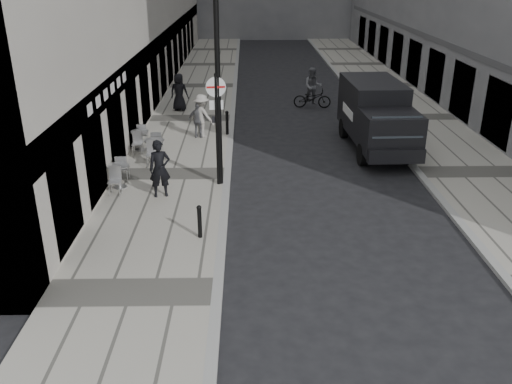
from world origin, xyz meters
TOP-DOWN VIEW (x-y plane):
  - ground at (0.00, 0.00)m, footprint 120.00×120.00m
  - sidewalk at (-2.00, 18.00)m, footprint 4.00×60.00m
  - far_sidewalk at (9.00, 18.00)m, footprint 4.00×60.00m
  - walking_man at (-2.09, 8.32)m, footprint 0.78×0.61m
  - sign_post at (-0.27, 9.33)m, footprint 0.65×0.13m
  - lamppost at (-0.20, 9.40)m, footprint 0.30×0.30m
  - bollard_near at (-0.60, 5.40)m, footprint 0.12×0.12m
  - bollard_far at (-0.15, 15.21)m, footprint 0.13×0.13m
  - panel_van at (5.99, 13.44)m, footprint 2.30×5.79m
  - cyclist at (4.21, 20.37)m, footprint 2.03×0.89m
  - pedestrian_a at (-1.36, 14.76)m, footprint 0.96×0.54m
  - pedestrian_b at (-1.23, 14.84)m, footprint 1.39×1.25m
  - pedestrian_c at (-2.72, 19.50)m, footprint 1.02×0.76m
  - cafe_table_near at (-3.60, 9.06)m, footprint 0.73×1.65m
  - cafe_table_mid at (-3.60, 13.06)m, footprint 0.73×1.64m
  - cafe_table_far at (-2.80, 11.71)m, footprint 0.77×1.74m

SIDE VIEW (x-z plane):
  - ground at x=0.00m, z-range 0.00..0.00m
  - sidewalk at x=-2.00m, z-range 0.00..0.12m
  - far_sidewalk at x=9.00m, z-range 0.00..0.12m
  - bollard_near at x=-0.60m, z-range 0.12..1.02m
  - cafe_table_mid at x=-3.60m, z-range 0.13..1.06m
  - cafe_table_near at x=-3.60m, z-range 0.13..1.07m
  - bollard_far at x=-0.15m, z-range 0.12..1.10m
  - cafe_table_far at x=-2.80m, z-range 0.13..1.12m
  - cyclist at x=4.21m, z-range -0.23..1.89m
  - pedestrian_a at x=-1.36m, z-range 0.12..1.66m
  - pedestrian_b at x=-1.23m, z-range 0.12..1.99m
  - walking_man at x=-2.09m, z-range 0.12..2.00m
  - pedestrian_c at x=-2.72m, z-range 0.12..2.01m
  - panel_van at x=5.99m, z-range 0.17..2.86m
  - sign_post at x=-0.27m, z-range 0.65..4.44m
  - lamppost at x=-0.20m, z-range 0.49..7.12m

